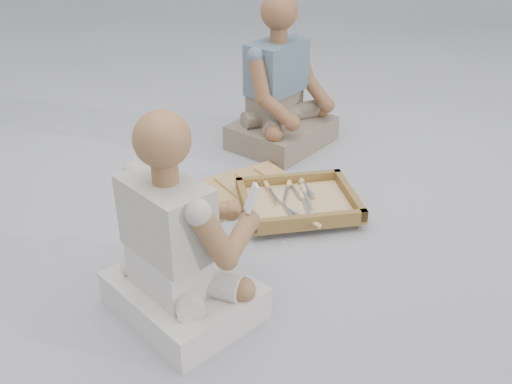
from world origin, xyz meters
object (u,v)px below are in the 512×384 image
carved_panel (244,190)px  craftsman (179,250)px  companion (281,97)px  tool_tray (298,202)px

carved_panel → craftsman: size_ratio=0.68×
craftsman → companion: bearing=121.2°
companion → carved_panel: bearing=19.9°
carved_panel → companion: (0.47, 0.44, 0.28)m
carved_panel → tool_tray: size_ratio=0.85×
tool_tray → companion: bearing=66.0°
carved_panel → tool_tray: 0.33m
craftsman → companion: companion is taller
carved_panel → craftsman: bearing=-131.0°
tool_tray → craftsman: 0.87m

